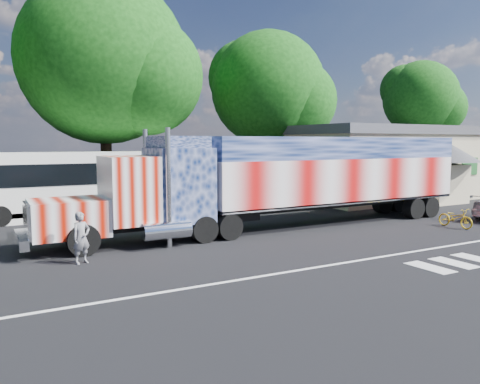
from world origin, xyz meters
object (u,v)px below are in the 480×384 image
semi_truck (291,178)px  tree_ne_a (270,90)px  woman (81,238)px  tree_far_ne (422,99)px  bicycle (455,218)px  tree_n_mid (107,61)px  coach_bus (91,183)px

semi_truck → tree_ne_a: 14.40m
woman → tree_far_ne: (35.17, 15.85, 7.39)m
bicycle → semi_truck: bearing=148.2°
tree_n_mid → semi_truck: bearing=-65.0°
semi_truck → tree_n_mid: bearing=115.0°
woman → coach_bus: bearing=53.8°
coach_bus → tree_ne_a: tree_ne_a is taller
woman → tree_far_ne: size_ratio=0.15×
bicycle → tree_far_ne: size_ratio=0.15×
semi_truck → woman: bearing=-167.7°
tree_far_ne → tree_n_mid: bearing=-177.3°
coach_bus → tree_far_ne: bearing=9.5°
coach_bus → tree_far_ne: 33.83m
semi_truck → coach_bus: semi_truck is taller
semi_truck → bicycle: bearing=-29.8°
semi_truck → tree_far_ne: tree_far_ne is taller
bicycle → tree_n_mid: bearing=125.9°
coach_bus → tree_n_mid: size_ratio=0.84×
semi_truck → tree_far_ne: (25.05, 13.65, 5.88)m
tree_n_mid → bicycle: bearing=-52.1°
woman → tree_n_mid: bearing=49.7°
tree_ne_a → tree_far_ne: (18.82, 1.94, 0.28)m
semi_truck → tree_far_ne: bearing=28.6°
coach_bus → woman: coach_bus is taller
woman → tree_ne_a: (16.34, 13.91, 7.11)m
semi_truck → tree_n_mid: (-5.69, 12.19, 6.78)m
coach_bus → woman: bearing=-103.0°
coach_bus → tree_n_mid: bearing=63.2°
woman → tree_n_mid: 17.18m
woman → tree_n_mid: (4.42, 14.39, 8.28)m
tree_n_mid → tree_far_ne: tree_n_mid is taller
woman → bicycle: size_ratio=0.98×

